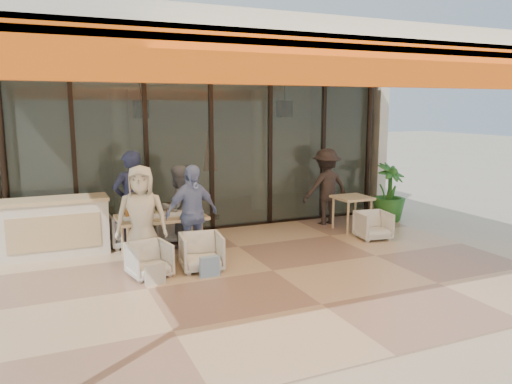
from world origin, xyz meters
TOP-DOWN VIEW (x-y plane):
  - ground at (0.00, 0.00)m, footprint 70.00×70.00m
  - terrace_floor at (0.00, 0.00)m, footprint 8.00×6.00m
  - terrace_structure at (0.00, -0.26)m, footprint 8.00×6.00m
  - glass_storefront at (0.00, 3.00)m, footprint 8.08×0.10m
  - interior_block at (0.01, 5.31)m, footprint 9.05×3.62m
  - host_counter at (-3.15, 2.30)m, footprint 1.85×0.65m
  - dining_table at (-1.44, 1.50)m, footprint 1.50×0.90m
  - chair_far_left at (-1.85, 2.44)m, footprint 0.74×0.69m
  - chair_far_right at (-1.01, 2.44)m, footprint 0.75×0.71m
  - chair_near_left at (-1.85, 0.54)m, footprint 0.68×0.65m
  - chair_near_right at (-1.01, 0.54)m, footprint 0.71×0.68m
  - diner_navy at (-1.85, 1.94)m, footprint 0.77×0.61m
  - diner_grey at (-1.01, 1.94)m, footprint 0.92×0.83m
  - diner_cream at (-1.85, 1.04)m, footprint 0.95×0.76m
  - diner_periwinkle at (-1.01, 1.04)m, footprint 1.05×0.64m
  - tote_bag_cream at (-1.85, 0.14)m, footprint 0.30×0.10m
  - tote_bag_blue at (-1.01, 0.14)m, footprint 0.30×0.10m
  - side_table at (2.67, 1.74)m, footprint 0.70×0.70m
  - side_chair at (2.67, 0.99)m, footprint 0.68×0.65m
  - standing_woman at (2.47, 2.46)m, footprint 1.13×0.69m
  - potted_palm at (4.03, 2.23)m, footprint 0.95×0.95m

SIDE VIEW (x-z plane):
  - ground at x=0.00m, z-range 0.00..0.00m
  - terrace_floor at x=0.00m, z-range 0.00..0.01m
  - tote_bag_cream at x=-1.85m, z-range 0.00..0.34m
  - tote_bag_blue at x=-1.01m, z-range 0.00..0.34m
  - chair_near_left at x=-1.85m, z-range 0.00..0.61m
  - side_chair at x=2.67m, z-range 0.00..0.62m
  - chair_near_right at x=-1.01m, z-range 0.00..0.66m
  - chair_far_right at x=-1.01m, z-range 0.00..0.69m
  - chair_far_left at x=-1.85m, z-range 0.00..0.73m
  - host_counter at x=-3.15m, z-range 0.01..1.05m
  - side_table at x=2.67m, z-range 0.27..1.01m
  - potted_palm at x=4.03m, z-range 0.00..1.33m
  - dining_table at x=-1.44m, z-range 0.22..1.15m
  - diner_grey at x=-1.01m, z-range 0.00..1.55m
  - diner_periwinkle at x=-1.01m, z-range 0.00..1.66m
  - diner_cream at x=-1.85m, z-range 0.00..1.69m
  - standing_woman at x=2.47m, z-range 0.00..1.70m
  - diner_navy at x=-1.85m, z-range 0.00..1.86m
  - glass_storefront at x=0.00m, z-range 0.00..3.20m
  - interior_block at x=0.01m, z-range 0.47..3.99m
  - terrace_structure at x=0.00m, z-range 1.55..4.95m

